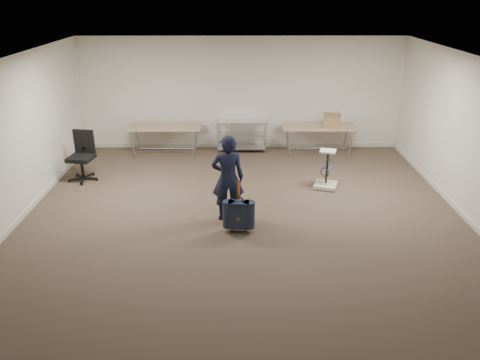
{
  "coord_description": "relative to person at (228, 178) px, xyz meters",
  "views": [
    {
      "loc": [
        -0.1,
        -7.12,
        3.89
      ],
      "look_at": [
        -0.06,
        0.3,
        0.81
      ],
      "focal_mm": 35.0,
      "sensor_mm": 36.0,
      "label": 1
    }
  ],
  "objects": [
    {
      "name": "ground",
      "position": [
        0.27,
        -0.44,
        -0.79
      ],
      "size": [
        9.0,
        9.0,
        0.0
      ],
      "primitive_type": "plane",
      "color": "#433329",
      "rests_on": "ground"
    },
    {
      "name": "room_shell",
      "position": [
        0.27,
        0.94,
        -0.74
      ],
      "size": [
        8.0,
        9.0,
        9.0
      ],
      "color": "white",
      "rests_on": "ground"
    },
    {
      "name": "folding_table_left",
      "position": [
        -1.63,
        3.51,
        -0.11
      ],
      "size": [
        1.8,
        0.75,
        0.73
      ],
      "color": "#A08462",
      "rests_on": "ground"
    },
    {
      "name": "folding_table_right",
      "position": [
        2.17,
        3.51,
        -0.11
      ],
      "size": [
        1.8,
        0.75,
        0.73
      ],
      "color": "#A08462",
      "rests_on": "ground"
    },
    {
      "name": "wire_shelf",
      "position": [
        0.27,
        3.76,
        -0.35
      ],
      "size": [
        1.22,
        0.47,
        0.8
      ],
      "color": "silver",
      "rests_on": "ground"
    },
    {
      "name": "person",
      "position": [
        0.0,
        0.0,
        0.0
      ],
      "size": [
        0.6,
        0.41,
        1.57
      ],
      "primitive_type": "imported",
      "rotation": [
        0.0,
        0.0,
        3.2
      ],
      "color": "black",
      "rests_on": "ground"
    },
    {
      "name": "suitcase",
      "position": [
        0.19,
        -0.51,
        -0.46
      ],
      "size": [
        0.36,
        0.22,
        0.96
      ],
      "color": "black",
      "rests_on": "ground"
    },
    {
      "name": "office_chair",
      "position": [
        -3.17,
        1.88,
        -0.47
      ],
      "size": [
        0.64,
        0.64,
        1.06
      ],
      "color": "black",
      "rests_on": "ground"
    },
    {
      "name": "equipment_cart",
      "position": [
        2.01,
        1.39,
        -0.57
      ],
      "size": [
        0.56,
        0.56,
        0.82
      ],
      "color": "beige",
      "rests_on": "ground"
    },
    {
      "name": "cardboard_box",
      "position": [
        2.45,
        3.42,
        0.1
      ],
      "size": [
        0.47,
        0.38,
        0.31
      ],
      "primitive_type": "cube",
      "rotation": [
        0.0,
        0.0,
        -0.18
      ],
      "color": "#A37A4C",
      "rests_on": "folding_table_right"
    }
  ]
}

